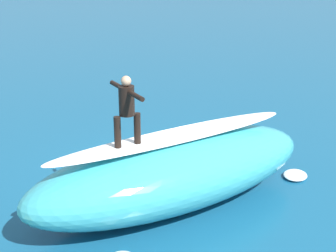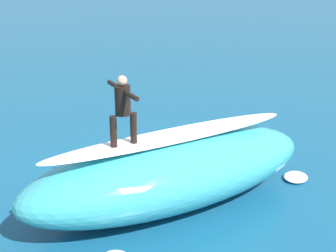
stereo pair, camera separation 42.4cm
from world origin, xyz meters
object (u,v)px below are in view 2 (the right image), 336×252
(surfer_riding, at_px, (123,106))
(surfboard_paddling, at_px, (198,137))
(surfboard_riding, at_px, (124,147))
(surfer_paddling, at_px, (201,132))

(surfer_riding, height_order, surfboard_paddling, surfer_riding)
(surfer_riding, bearing_deg, surfboard_riding, -98.65)
(surfboard_paddling, height_order, surfer_paddling, surfer_paddling)
(surfer_riding, bearing_deg, surfboard_paddling, -139.07)
(surfer_paddling, bearing_deg, surfer_riding, 70.72)
(surfboard_paddling, xyz_separation_m, surfer_paddling, (-0.11, 0.05, 0.16))
(surfer_riding, xyz_separation_m, surfboard_paddling, (-3.40, -3.99, -2.61))
(surfer_riding, xyz_separation_m, surfer_paddling, (-3.51, -3.95, -2.45))
(surfer_riding, distance_m, surfer_paddling, 5.83)
(surfboard_riding, xyz_separation_m, surfboard_paddling, (-3.40, -3.99, -1.69))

